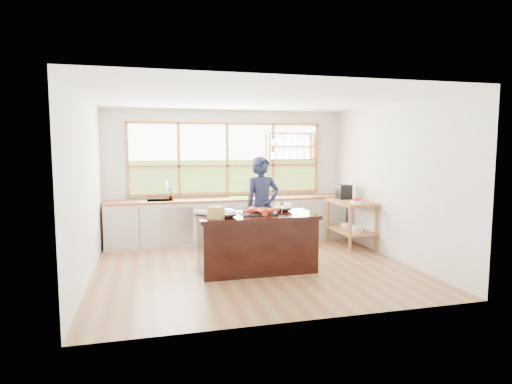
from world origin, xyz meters
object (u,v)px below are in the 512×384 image
object	(u,v)px
island	(256,242)
cook	(262,207)
espresso_machine	(344,192)
wicker_basket	(216,212)

from	to	relation	value
island	cook	size ratio (longest dim) A/B	1.04
espresso_machine	cook	bearing A→B (deg)	-159.73
espresso_machine	wicker_basket	xyz separation A→B (m)	(-2.86, -1.63, -0.06)
cook	espresso_machine	xyz separation A→B (m)	(1.86, 0.60, 0.16)
island	wicker_basket	distance (m)	0.88
island	espresso_machine	size ratio (longest dim) A/B	6.35
cook	wicker_basket	world-z (taller)	cook
espresso_machine	wicker_basket	distance (m)	3.29
cook	espresso_machine	bearing A→B (deg)	8.64
espresso_machine	wicker_basket	bearing A→B (deg)	-147.88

